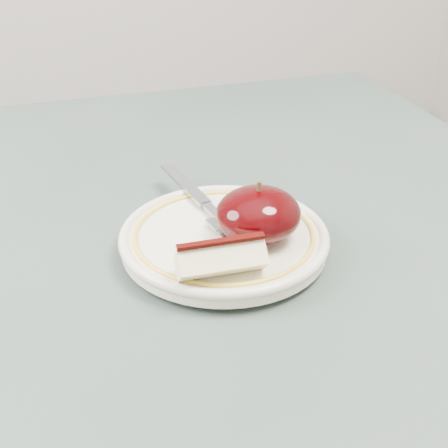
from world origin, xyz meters
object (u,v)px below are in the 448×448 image
object	(u,v)px
apple_half	(258,214)
fork	(207,205)
table	(138,349)
plate	(224,238)

from	to	relation	value
apple_half	fork	size ratio (longest dim) A/B	0.39
table	plate	bearing A→B (deg)	1.10
apple_half	fork	xyz separation A→B (m)	(-0.03, 0.06, -0.02)
plate	apple_half	bearing A→B (deg)	-28.17
table	fork	bearing A→B (deg)	30.67
table	fork	distance (m)	0.14
apple_half	fork	world-z (taller)	apple_half
plate	fork	world-z (taller)	fork
apple_half	plate	bearing A→B (deg)	151.83
plate	fork	bearing A→B (deg)	92.88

